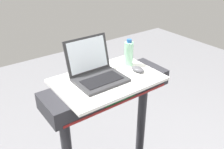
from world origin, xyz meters
The scene contains 4 objects.
desk_board centered at (0.00, 0.70, 1.20)m, with size 0.69×0.46×0.02m, color white.
laptop centered at (-0.06, 0.74, 1.26)m, with size 0.32×0.30×0.25m.
computer_mouse centered at (0.23, 0.66, 1.23)m, with size 0.06×0.10×0.03m, color #4C4C51.
water_bottle centered at (0.24, 0.78, 1.30)m, with size 0.06×0.06×0.20m.
Camera 1 is at (-0.81, -0.46, 1.99)m, focal length 39.23 mm.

